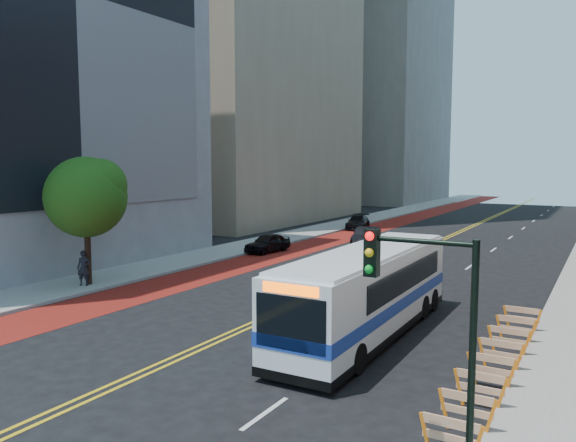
{
  "coord_description": "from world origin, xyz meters",
  "views": [
    {
      "loc": [
        12.39,
        -13.86,
        6.54
      ],
      "look_at": [
        -0.31,
        8.0,
        3.9
      ],
      "focal_mm": 35.0,
      "sensor_mm": 36.0,
      "label": 1
    }
  ],
  "objects_px": {
    "traffic_signal": "(426,311)",
    "pedestrian": "(84,268)",
    "street_tree": "(87,194)",
    "transit_bus": "(369,291)",
    "car_b": "(366,237)",
    "car_a": "(268,243)",
    "car_c": "(358,222)"
  },
  "relations": [
    {
      "from": "traffic_signal",
      "to": "pedestrian",
      "type": "relative_size",
      "value": 2.77
    },
    {
      "from": "pedestrian",
      "to": "car_c",
      "type": "bearing_deg",
      "value": 58.84
    },
    {
      "from": "car_c",
      "to": "street_tree",
      "type": "bearing_deg",
      "value": -107.28
    },
    {
      "from": "car_c",
      "to": "car_a",
      "type": "bearing_deg",
      "value": -103.71
    },
    {
      "from": "car_b",
      "to": "pedestrian",
      "type": "relative_size",
      "value": 2.45
    },
    {
      "from": "traffic_signal",
      "to": "pedestrian",
      "type": "height_order",
      "value": "traffic_signal"
    },
    {
      "from": "traffic_signal",
      "to": "transit_bus",
      "type": "relative_size",
      "value": 0.42
    },
    {
      "from": "pedestrian",
      "to": "transit_bus",
      "type": "bearing_deg",
      "value": -27.52
    },
    {
      "from": "transit_bus",
      "to": "car_b",
      "type": "relative_size",
      "value": 2.66
    },
    {
      "from": "car_a",
      "to": "car_c",
      "type": "distance_m",
      "value": 16.71
    },
    {
      "from": "street_tree",
      "to": "car_a",
      "type": "xyz_separation_m",
      "value": [
        1.94,
        14.46,
        -4.23
      ]
    },
    {
      "from": "traffic_signal",
      "to": "car_a",
      "type": "height_order",
      "value": "traffic_signal"
    },
    {
      "from": "car_b",
      "to": "car_c",
      "type": "relative_size",
      "value": 0.97
    },
    {
      "from": "street_tree",
      "to": "car_b",
      "type": "relative_size",
      "value": 1.49
    },
    {
      "from": "street_tree",
      "to": "traffic_signal",
      "type": "relative_size",
      "value": 1.32
    },
    {
      "from": "transit_bus",
      "to": "car_c",
      "type": "relative_size",
      "value": 2.58
    },
    {
      "from": "pedestrian",
      "to": "car_b",
      "type": "bearing_deg",
      "value": 44.2
    },
    {
      "from": "traffic_signal",
      "to": "street_tree",
      "type": "bearing_deg",
      "value": 155.18
    },
    {
      "from": "car_a",
      "to": "pedestrian",
      "type": "bearing_deg",
      "value": -91.2
    },
    {
      "from": "car_a",
      "to": "car_b",
      "type": "bearing_deg",
      "value": 58.33
    },
    {
      "from": "transit_bus",
      "to": "car_a",
      "type": "xyz_separation_m",
      "value": [
        -13.88,
        14.83,
        -1.03
      ]
    },
    {
      "from": "transit_bus",
      "to": "pedestrian",
      "type": "relative_size",
      "value": 6.52
    },
    {
      "from": "traffic_signal",
      "to": "car_a",
      "type": "bearing_deg",
      "value": 127.93
    },
    {
      "from": "car_b",
      "to": "transit_bus",
      "type": "bearing_deg",
      "value": -78.28
    },
    {
      "from": "street_tree",
      "to": "transit_bus",
      "type": "distance_m",
      "value": 16.15
    },
    {
      "from": "car_b",
      "to": "pedestrian",
      "type": "distance_m",
      "value": 22.46
    },
    {
      "from": "traffic_signal",
      "to": "transit_bus",
      "type": "bearing_deg",
      "value": 117.75
    },
    {
      "from": "car_b",
      "to": "pedestrian",
      "type": "height_order",
      "value": "pedestrian"
    },
    {
      "from": "street_tree",
      "to": "pedestrian",
      "type": "relative_size",
      "value": 3.65
    },
    {
      "from": "transit_bus",
      "to": "car_b",
      "type": "distance_m",
      "value": 23.09
    },
    {
      "from": "traffic_signal",
      "to": "car_a",
      "type": "relative_size",
      "value": 1.26
    },
    {
      "from": "car_c",
      "to": "pedestrian",
      "type": "distance_m",
      "value": 31.63
    }
  ]
}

